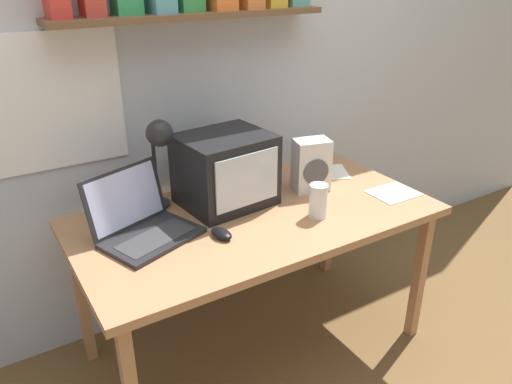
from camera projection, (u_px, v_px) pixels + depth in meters
ground_plane at (256, 344)px, 2.41m from camera, size 12.00×12.00×0.00m
back_wall at (196, 52)px, 2.25m from camera, size 5.60×0.24×2.60m
corner_desk at (256, 226)px, 2.13m from camera, size 1.52×0.79×0.71m
crt_monitor at (225, 170)px, 2.14m from camera, size 0.40×0.35×0.31m
laptop at (141, 220)px, 1.92m from camera, size 0.43×0.40×0.25m
desk_lamp at (159, 143)px, 2.01m from camera, size 0.12×0.17×0.40m
juice_glass at (318, 202)px, 2.06m from camera, size 0.08×0.08×0.14m
space_heater at (311, 165)px, 2.28m from camera, size 0.18×0.15×0.24m
computer_mouse at (221, 234)px, 1.92m from camera, size 0.08×0.11×0.03m
printed_handout at (393, 193)px, 2.29m from camera, size 0.21×0.17×0.00m
loose_paper_near_laptop at (323, 172)px, 2.51m from camera, size 0.30×0.28×0.00m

